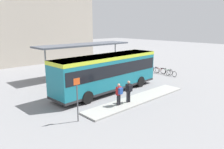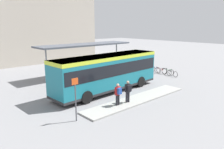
# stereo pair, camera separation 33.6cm
# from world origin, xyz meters

# --- Properties ---
(ground_plane) EXTENTS (120.00, 120.00, 0.00)m
(ground_plane) POSITION_xyz_m (0.00, 0.00, 0.00)
(ground_plane) COLOR gray
(curb_island) EXTENTS (10.38, 1.80, 0.12)m
(curb_island) POSITION_xyz_m (0.26, -3.43, 0.06)
(curb_island) COLOR #9E9E99
(curb_island) RESTS_ON ground_plane
(city_bus) EXTENTS (10.94, 2.98, 3.33)m
(city_bus) POSITION_xyz_m (0.01, 0.00, 1.94)
(city_bus) COLOR #197284
(city_bus) RESTS_ON ground_plane
(pedestrian_waiting) EXTENTS (0.41, 0.43, 1.65)m
(pedestrian_waiting) POSITION_xyz_m (-1.97, -3.45, 1.07)
(pedestrian_waiting) COLOR #232328
(pedestrian_waiting) RESTS_ON curb_island
(pedestrian_companion) EXTENTS (0.46, 0.50, 1.70)m
(pedestrian_companion) POSITION_xyz_m (-0.98, -3.51, 1.10)
(pedestrian_companion) COLOR #232328
(pedestrian_companion) RESTS_ON curb_island
(bicycle_black) EXTENTS (0.48, 1.58, 0.68)m
(bicycle_black) POSITION_xyz_m (9.58, -0.62, 0.34)
(bicycle_black) COLOR black
(bicycle_black) RESTS_ON ground_plane
(bicycle_green) EXTENTS (0.48, 1.77, 0.76)m
(bicycle_green) POSITION_xyz_m (9.96, 0.26, 0.38)
(bicycle_green) COLOR black
(bicycle_green) RESTS_ON ground_plane
(bicycle_red) EXTENTS (0.48, 1.71, 0.74)m
(bicycle_red) POSITION_xyz_m (9.78, 1.14, 0.37)
(bicycle_red) COLOR black
(bicycle_red) RESTS_ON ground_plane
(bicycle_blue) EXTENTS (0.48, 1.72, 0.74)m
(bicycle_blue) POSITION_xyz_m (9.92, 2.02, 0.37)
(bicycle_blue) COLOR black
(bicycle_blue) RESTS_ON ground_plane
(station_shelter) EXTENTS (11.94, 3.02, 3.75)m
(station_shelter) POSITION_xyz_m (2.58, 6.97, 3.61)
(station_shelter) COLOR #4C515B
(station_shelter) RESTS_ON ground_plane
(potted_planter_near_shelter) EXTENTS (0.89, 0.89, 1.36)m
(potted_planter_near_shelter) POSITION_xyz_m (-1.02, 4.81, 0.71)
(potted_planter_near_shelter) COLOR slate
(potted_planter_near_shelter) RESTS_ON ground_plane
(platform_sign) EXTENTS (0.44, 0.08, 2.80)m
(platform_sign) POSITION_xyz_m (-5.63, -3.46, 1.56)
(platform_sign) COLOR #4C4C51
(platform_sign) RESTS_ON ground_plane
(station_building) EXTENTS (19.23, 15.12, 19.39)m
(station_building) POSITION_xyz_m (2.60, 25.18, 9.69)
(station_building) COLOR #B2A899
(station_building) RESTS_ON ground_plane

